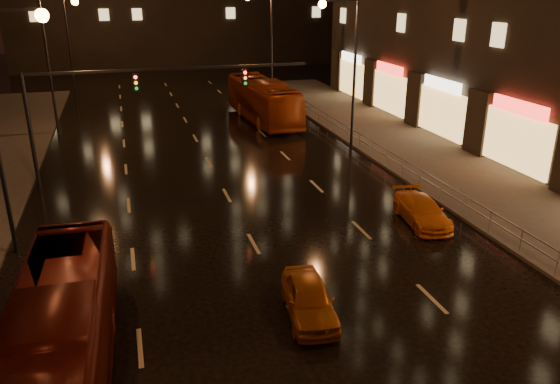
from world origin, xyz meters
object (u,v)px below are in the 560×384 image
bus_curb (263,100)px  taxi_near (309,299)px  taxi_far (422,211)px  bus_red (61,335)px

bus_curb → taxi_near: (-5.63, -27.92, -1.03)m
taxi_far → bus_red: bearing=-148.8°
bus_red → bus_curb: 31.89m
bus_red → bus_curb: bus_curb is taller
taxi_far → bus_curb: bearing=101.3°
bus_red → taxi_near: size_ratio=2.80×
taxi_near → taxi_far: taxi_near is taller
bus_curb → taxi_far: 22.26m
bus_curb → taxi_near: bearing=-104.7°
bus_red → bus_curb: bearing=67.8°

